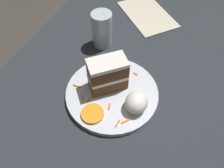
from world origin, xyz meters
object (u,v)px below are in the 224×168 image
cake_slice (108,74)px  orange_garnish (93,114)px  menu_card (147,14)px  drinking_glass (102,32)px  cream_dollop (136,102)px  plate (112,93)px

cake_slice → orange_garnish: bearing=138.9°
menu_card → cake_slice: bearing=-136.3°
cake_slice → drinking_glass: drinking_glass is taller
cream_dollop → drinking_glass: size_ratio=0.55×
cake_slice → menu_card: (-0.38, -0.00, -0.06)m
cake_slice → cream_dollop: size_ratio=1.76×
orange_garnish → menu_card: size_ratio=0.25×
cake_slice → cream_dollop: (0.04, 0.10, -0.02)m
drinking_glass → orange_garnish: bearing=19.7°
orange_garnish → menu_card: (-0.49, -0.01, -0.02)m
cake_slice → cream_dollop: 0.11m
orange_garnish → plate: bearing=168.6°
cake_slice → orange_garnish: cake_slice is taller
plate → menu_card: bearing=-176.6°
cream_dollop → orange_garnish: cream_dollop is taller
menu_card → cream_dollop: bearing=-123.6°
cake_slice → menu_card: bearing=-41.4°
cream_dollop → orange_garnish: (0.06, -0.09, -0.02)m
cream_dollop → orange_garnish: bearing=-56.4°
plate → cake_slice: (-0.01, -0.02, 0.06)m
plate → cream_dollop: cream_dollop is taller
orange_garnish → cream_dollop: bearing=123.6°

